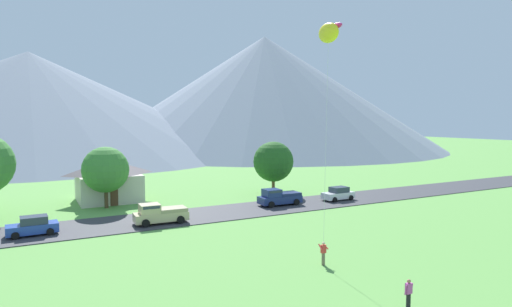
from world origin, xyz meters
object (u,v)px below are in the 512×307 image
Objects in this scene: parked_car_white_mid_east at (338,194)px; pickup_truck_navy_west_side at (279,197)px; tree_center at (273,162)px; parked_car_blue_west_end at (33,226)px; house_leftmost at (109,179)px; pickup_truck_sand_east_side at (160,213)px; tree_left_of_center at (105,170)px; kite_flyer_with_kite at (329,40)px; watcher_person at (409,294)px.

pickup_truck_navy_west_side reaches higher than parked_car_white_mid_east.
tree_center is 31.18m from parked_car_blue_west_end.
tree_center is 1.71× the size of parked_car_white_mid_east.
pickup_truck_sand_east_side is (2.33, -15.11, -1.69)m from house_leftmost.
pickup_truck_navy_west_side and pickup_truck_sand_east_side have the same top height.
parked_car_blue_west_end and parked_car_white_mid_east have the same top height.
pickup_truck_navy_west_side is (18.47, -8.31, -3.45)m from tree_left_of_center.
tree_center reaches higher than parked_car_white_mid_east.
tree_left_of_center is at bearing 161.39° from parked_car_white_mid_east.
kite_flyer_with_kite is at bearing -69.87° from house_leftmost.
tree_center is 0.42× the size of kite_flyer_with_kite.
pickup_truck_sand_east_side is (-18.63, -9.58, -3.46)m from tree_center.
house_leftmost is at bearing 102.64° from watcher_person.
tree_center is at bearing -2.46° from tree_left_of_center.
house_leftmost is 16.72m from parked_car_blue_west_end.
watcher_person is at bearing -108.83° from tree_center.
watcher_person is (9.07, -40.43, -1.87)m from house_leftmost.
parked_car_white_mid_east is at bearing -27.83° from house_leftmost.
house_leftmost is 21.76m from tree_center.
pickup_truck_navy_west_side is at bearing 2.63° from parked_car_blue_west_end.
parked_car_blue_west_end is 1.00× the size of parked_car_white_mid_east.
pickup_truck_navy_west_side is 28.78m from watcher_person.
parked_car_blue_west_end is (-7.75, -9.51, -3.64)m from tree_left_of_center.
pickup_truck_sand_east_side is (-23.49, -1.48, 0.19)m from parked_car_white_mid_east.
watcher_person is (6.73, -25.32, -0.18)m from pickup_truck_sand_east_side.
tree_left_of_center reaches higher than parked_car_white_mid_east.
watcher_person is (10.12, -35.85, -3.63)m from tree_left_of_center.
parked_car_blue_west_end is 26.25m from pickup_truck_navy_west_side.
pickup_truck_navy_west_side is at bearing -36.49° from house_leftmost.
tree_center is 21.24m from pickup_truck_sand_east_side.
tree_center is 37.05m from watcher_person.
house_leftmost reaches higher than parked_car_blue_west_end.
house_leftmost is 21.74m from pickup_truck_navy_west_side.
tree_center reaches higher than parked_car_blue_west_end.
tree_left_of_center reaches higher than pickup_truck_sand_east_side.
house_leftmost is 4.75× the size of watcher_person.
parked_car_blue_west_end is at bearing -177.37° from pickup_truck_navy_west_side.
kite_flyer_with_kite is (11.14, -30.39, 13.46)m from house_leftmost.
tree_center reaches higher than tree_left_of_center.
tree_center reaches higher than watcher_person.
parked_car_white_mid_east is at bearing -59.06° from tree_center.
tree_left_of_center is 28.59m from parked_car_white_mid_east.
pickup_truck_sand_east_side is at bearing -176.40° from parked_car_white_mid_east.
kite_flyer_with_kite reaches higher than house_leftmost.
tree_left_of_center is 20.55m from pickup_truck_navy_west_side.
kite_flyer_with_kite is at bearing -131.24° from parked_car_white_mid_east.
house_leftmost is 1.86× the size of parked_car_white_mid_east.
pickup_truck_navy_west_side is at bearing 70.24° from kite_flyer_with_kite.
tree_left_of_center is at bearing -102.87° from house_leftmost.
tree_left_of_center is 22.04m from tree_center.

